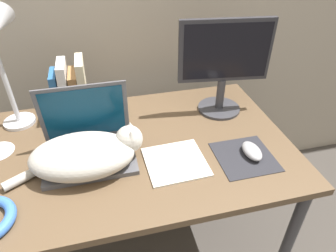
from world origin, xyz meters
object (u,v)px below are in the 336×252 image
Objects in this scene: book_row at (71,92)px; notepad at (176,162)px; cat at (86,154)px; external_monitor at (224,63)px; computer_mouse at (252,151)px; desk_lamp at (2,48)px; laptop at (89,144)px.

book_row is 0.56m from notepad.
cat is at bearing 171.49° from notepad.
computer_mouse is (-0.00, -0.33, -0.21)m from external_monitor.
external_monitor reaches higher than computer_mouse.
cat is 4.43× the size of computer_mouse.
notepad is at bearing 174.34° from computer_mouse.
external_monitor is at bearing 23.31° from cat.
notepad is at bearing -34.41° from desk_lamp.
desk_lamp is at bearing 134.95° from laptop.
desk_lamp is at bearing 145.59° from notepad.
computer_mouse is 0.99m from desk_lamp.
notepad is at bearing -22.58° from laptop.
external_monitor is at bearing -10.00° from book_row.
book_row is at bearing 130.33° from notepad.
notepad is at bearing -133.65° from external_monitor.
external_monitor reaches higher than notepad.
laptop is 1.24× the size of book_row.
cat is at bearing 172.86° from computer_mouse.
computer_mouse is at bearing -34.79° from book_row.
cat is 1.85× the size of book_row.
external_monitor is 0.82× the size of desk_lamp.
cat is 0.50m from desk_lamp.
book_row is at bearing 97.09° from cat.
notepad is (-0.29, -0.30, -0.23)m from external_monitor.
desk_lamp reaches higher than computer_mouse.
laptop is 0.64× the size of desk_lamp.
laptop is at bearing 157.42° from notepad.
notepad is (0.31, -0.05, -0.06)m from cat.
notepad is (0.30, -0.12, -0.05)m from laptop.
cat is 0.60m from computer_mouse.
book_row is (-0.05, 0.37, 0.05)m from cat.
cat is at bearing -156.69° from external_monitor.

